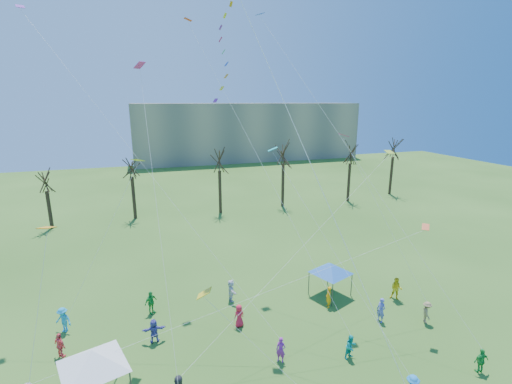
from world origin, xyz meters
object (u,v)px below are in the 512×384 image
object	(u,v)px
distant_building	(248,131)
canopy_tent_blue	(331,268)
big_box_kite	(231,38)
canopy_tent_white	(92,359)

from	to	relation	value
distant_building	canopy_tent_blue	size ratio (longest dim) A/B	17.09
big_box_kite	canopy_tent_blue	size ratio (longest dim) A/B	6.61
canopy_tent_blue	big_box_kite	bearing A→B (deg)	-150.73
distant_building	canopy_tent_blue	bearing A→B (deg)	-101.41
big_box_kite	distant_building	bearing A→B (deg)	72.69
canopy_tent_white	canopy_tent_blue	distance (m)	18.17
distant_building	big_box_kite	bearing A→B (deg)	-107.31
distant_building	big_box_kite	distance (m)	80.34
canopy_tent_white	canopy_tent_blue	xyz separation A→B (m)	(17.18, 5.90, -0.37)
big_box_kite	canopy_tent_white	bearing A→B (deg)	-175.45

